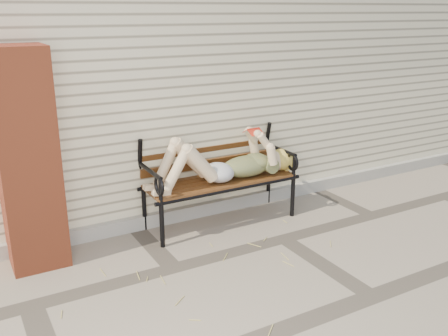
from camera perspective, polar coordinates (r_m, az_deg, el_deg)
ground at (r=5.27m, az=6.85°, el=-8.04°), size 80.00×80.00×0.00m
house_wall at (r=7.42m, az=-6.72°, el=11.57°), size 8.00×4.00×3.00m
foundation_strip at (r=5.98m, az=1.40°, el=-3.92°), size 8.00×0.10×0.15m
brick_pillar at (r=4.76m, az=-21.56°, el=0.83°), size 0.50×0.50×2.00m
garden_bench at (r=5.49m, az=-0.96°, el=0.57°), size 1.83×0.73×1.18m
reading_woman at (r=5.36m, az=-0.08°, el=0.60°), size 1.72×0.39×0.54m
straw_scatter at (r=4.71m, az=1.51°, el=-11.20°), size 2.93×1.60×0.01m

